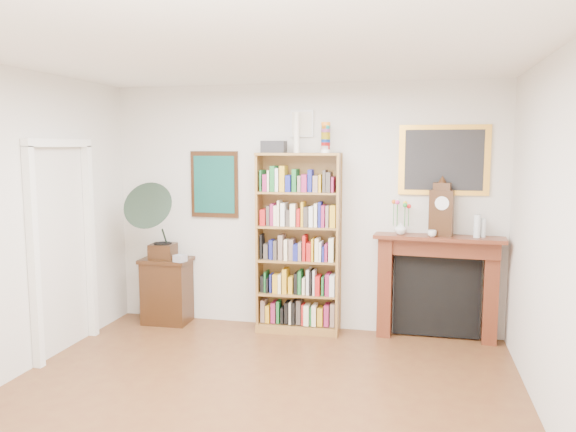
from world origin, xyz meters
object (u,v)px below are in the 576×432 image
(bookshelf, at_px, (298,233))
(fireplace, at_px, (437,278))
(side_cabinet, at_px, (167,291))
(cd_stack, at_px, (180,258))
(flower_vase, at_px, (401,228))
(teacup, at_px, (432,233))
(bottle_right, at_px, (483,228))
(gramophone, at_px, (156,216))
(bottle_left, at_px, (477,226))
(mantel_clock, at_px, (441,210))

(bookshelf, xyz_separation_m, fireplace, (1.53, 0.09, -0.46))
(bookshelf, distance_m, side_cabinet, 1.75)
(fireplace, relative_size, cd_stack, 11.51)
(fireplace, distance_m, flower_vase, 0.68)
(fireplace, xyz_separation_m, teacup, (-0.07, -0.14, 0.51))
(fireplace, relative_size, bottle_right, 6.91)
(gramophone, distance_m, bottle_left, 3.54)
(bookshelf, distance_m, bottle_left, 1.91)
(teacup, bearing_deg, bottle_left, 7.74)
(cd_stack, relative_size, mantel_clock, 0.21)
(fireplace, height_order, teacup, teacup)
(teacup, bearing_deg, bookshelf, 177.73)
(gramophone, relative_size, flower_vase, 6.52)
(bottle_left, distance_m, bottle_right, 0.08)
(cd_stack, relative_size, bottle_right, 0.60)
(gramophone, xyz_separation_m, cd_stack, (0.29, -0.00, -0.48))
(fireplace, bearing_deg, bottle_left, -8.03)
(mantel_clock, xyz_separation_m, flower_vase, (-0.42, -0.01, -0.20))
(bookshelf, xyz_separation_m, side_cabinet, (-1.59, -0.04, -0.74))
(gramophone, relative_size, cd_stack, 7.62)
(cd_stack, distance_m, bottle_right, 3.35)
(teacup, bearing_deg, cd_stack, -177.37)
(side_cabinet, bearing_deg, bookshelf, -0.05)
(cd_stack, height_order, teacup, teacup)
(teacup, distance_m, bottle_right, 0.53)
(fireplace, height_order, bottle_right, bottle_right)
(flower_vase, distance_m, teacup, 0.34)
(bookshelf, relative_size, teacup, 25.67)
(cd_stack, bearing_deg, bottle_right, 4.04)
(gramophone, distance_m, mantel_clock, 3.19)
(gramophone, bearing_deg, fireplace, 0.28)
(teacup, bearing_deg, fireplace, 63.08)
(cd_stack, xyz_separation_m, bottle_right, (3.32, 0.23, 0.43))
(flower_vase, bearing_deg, side_cabinet, -178.39)
(mantel_clock, height_order, teacup, mantel_clock)
(fireplace, bearing_deg, cd_stack, -170.42)
(gramophone, height_order, bottle_left, gramophone)
(side_cabinet, relative_size, cd_stack, 6.50)
(fireplace, distance_m, bottle_right, 0.73)
(mantel_clock, bearing_deg, gramophone, -164.98)
(bookshelf, bearing_deg, fireplace, 0.08)
(fireplace, height_order, mantel_clock, mantel_clock)
(side_cabinet, height_order, bottle_right, bottle_right)
(bookshelf, height_order, flower_vase, bookshelf)
(bookshelf, relative_size, mantel_clock, 4.12)
(flower_vase, height_order, teacup, flower_vase)
(cd_stack, height_order, bottle_left, bottle_left)
(bookshelf, bearing_deg, bottle_right, -1.77)
(flower_vase, relative_size, teacup, 1.54)
(bookshelf, height_order, mantel_clock, bookshelf)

